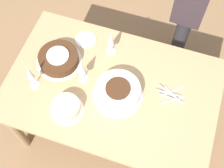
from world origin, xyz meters
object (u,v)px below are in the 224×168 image
(cake_back_decorated, at_px, (66,108))
(wine_glass_near, at_px, (29,74))
(cake_center_white, at_px, (118,92))
(wine_glass_far, at_px, (82,70))
(wine_glass_extra, at_px, (111,40))
(cake_front_chocolate, at_px, (59,59))

(cake_back_decorated, distance_m, wine_glass_near, 0.32)
(cake_center_white, xyz_separation_m, wine_glass_near, (0.56, 0.11, 0.11))
(cake_center_white, bearing_deg, wine_glass_near, 10.83)
(wine_glass_near, xyz_separation_m, wine_glass_far, (-0.30, -0.15, -0.03))
(cake_back_decorated, height_order, wine_glass_near, wine_glass_near)
(cake_back_decorated, xyz_separation_m, wine_glass_near, (0.28, -0.10, 0.12))
(wine_glass_far, height_order, wine_glass_extra, wine_glass_extra)
(wine_glass_near, relative_size, wine_glass_extra, 1.11)
(cake_back_decorated, height_order, wine_glass_far, wine_glass_far)
(wine_glass_near, xyz_separation_m, wine_glass_extra, (-0.40, -0.42, -0.02))
(wine_glass_extra, bearing_deg, cake_center_white, 116.04)
(cake_center_white, distance_m, wine_glass_far, 0.28)
(cake_front_chocolate, distance_m, wine_glass_near, 0.27)
(cake_center_white, distance_m, cake_front_chocolate, 0.49)
(cake_center_white, distance_m, wine_glass_extra, 0.36)
(cake_center_white, bearing_deg, wine_glass_far, -8.58)
(wine_glass_far, bearing_deg, wine_glass_extra, -111.34)
(cake_back_decorated, bearing_deg, wine_glass_far, -93.84)
(cake_front_chocolate, height_order, wine_glass_far, wine_glass_far)
(cake_front_chocolate, distance_m, cake_back_decorated, 0.38)
(cake_center_white, relative_size, wine_glass_near, 1.41)
(wine_glass_near, bearing_deg, cake_back_decorated, 159.77)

